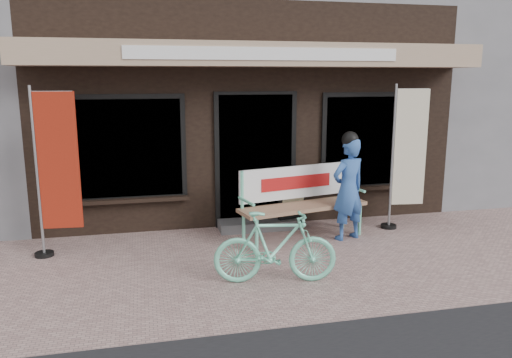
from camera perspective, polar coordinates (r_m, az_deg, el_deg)
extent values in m
plane|color=#A7867F|center=(6.57, 3.87, -10.11)|extent=(70.00, 70.00, 0.00)
cube|color=black|center=(11.00, -3.57, 8.32)|extent=(7.00, 6.00, 3.60)
cube|color=tan|center=(7.70, 0.52, 14.01)|extent=(7.00, 0.80, 0.35)
cube|color=white|center=(7.30, 1.29, 14.14)|extent=(4.00, 0.02, 0.18)
cube|color=black|center=(8.13, -0.04, 2.21)|extent=(1.20, 0.06, 2.10)
cube|color=black|center=(8.12, -0.02, 2.20)|extent=(1.35, 0.04, 2.20)
cube|color=black|center=(7.89, -14.36, 3.40)|extent=(1.60, 0.06, 1.50)
cube|color=black|center=(8.75, 12.88, 4.25)|extent=(1.60, 0.06, 1.50)
cube|color=black|center=(7.88, -14.37, 3.39)|extent=(1.75, 0.04, 1.65)
cube|color=black|center=(8.74, 12.90, 4.24)|extent=(1.75, 0.04, 1.65)
cube|color=black|center=(7.98, -14.09, -2.35)|extent=(1.80, 0.18, 0.06)
cube|color=black|center=(8.83, 12.81, -0.96)|extent=(1.80, 0.18, 0.06)
cube|color=#59595B|center=(8.14, 0.33, -5.19)|extent=(1.30, 0.45, 0.15)
cylinder|color=#71DCB6|center=(7.05, 0.08, -6.51)|extent=(0.06, 0.06, 0.47)
cylinder|color=#71DCB6|center=(7.44, -1.42, -5.55)|extent=(0.06, 0.06, 0.47)
cylinder|color=#71DCB6|center=(7.96, 11.77, -4.64)|extent=(0.06, 0.06, 0.47)
cylinder|color=#71DCB6|center=(8.30, 9.90, -3.89)|extent=(0.06, 0.06, 0.47)
cube|color=#966E52|center=(7.57, 5.44, -3.17)|extent=(2.07, 0.94, 0.06)
cylinder|color=#71DCB6|center=(7.28, -1.60, -1.46)|extent=(0.06, 0.06, 0.61)
cylinder|color=#71DCB6|center=(8.19, 10.16, -0.18)|extent=(0.06, 0.06, 0.61)
cube|color=white|center=(7.70, 4.54, -0.35)|extent=(1.86, 0.47, 0.50)
cube|color=#B21414|center=(7.68, 4.65, -0.39)|extent=(1.18, 0.28, 0.20)
cylinder|color=#71DCB6|center=(7.10, -1.11, -2.56)|extent=(0.15, 0.49, 0.04)
cylinder|color=#71DCB6|center=(8.05, 11.25, -1.07)|extent=(0.15, 0.49, 0.04)
imported|color=#305BA8|center=(7.60, 10.49, -1.15)|extent=(0.65, 0.53, 1.55)
sphere|color=black|center=(7.47, 10.70, 4.44)|extent=(0.31, 0.31, 0.25)
imported|color=#71DCB6|center=(5.98, 2.21, -7.80)|extent=(1.52, 0.67, 0.88)
cylinder|color=gray|center=(7.27, -23.73, 0.58)|extent=(0.04, 0.04, 2.32)
cylinder|color=gray|center=(7.09, -22.37, 9.21)|extent=(0.53, 0.07, 0.03)
cube|color=maroon|center=(7.17, -21.64, 1.89)|extent=(0.53, 0.08, 1.85)
cylinder|color=black|center=(7.55, -23.03, -7.90)|extent=(0.27, 0.27, 0.05)
cylinder|color=gray|center=(8.24, 15.32, 2.35)|extent=(0.04, 0.04, 2.32)
cylinder|color=gray|center=(8.24, 17.46, 9.77)|extent=(0.53, 0.09, 0.03)
cube|color=beige|center=(8.32, 17.21, 3.44)|extent=(0.53, 0.09, 1.85)
cylinder|color=black|center=(8.48, 14.91, -5.23)|extent=(0.28, 0.28, 0.05)
cube|color=black|center=(8.15, 4.06, -2.30)|extent=(0.48, 0.22, 0.94)
cube|color=beige|center=(8.09, 4.27, -1.65)|extent=(0.39, 0.14, 0.58)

